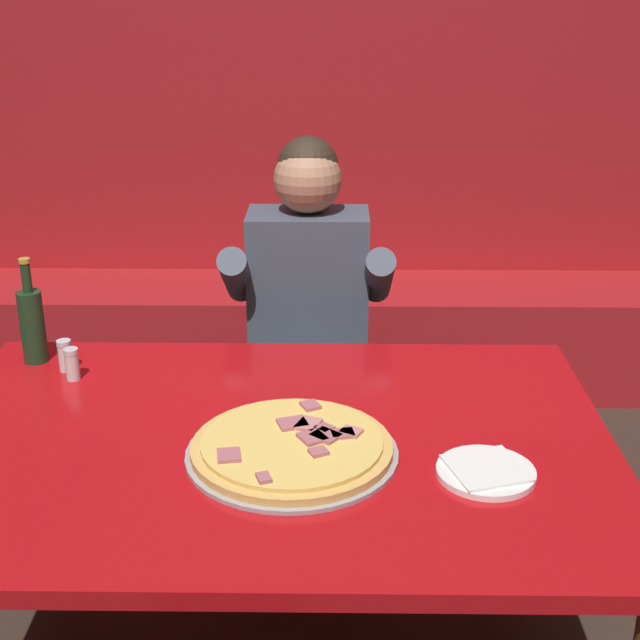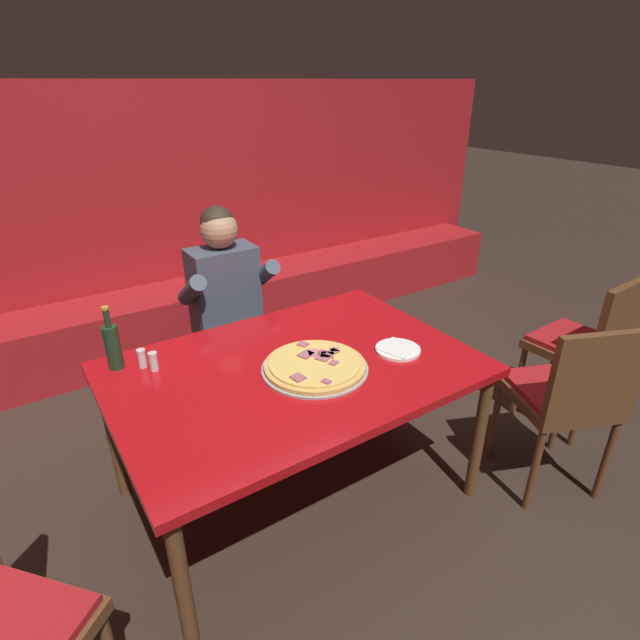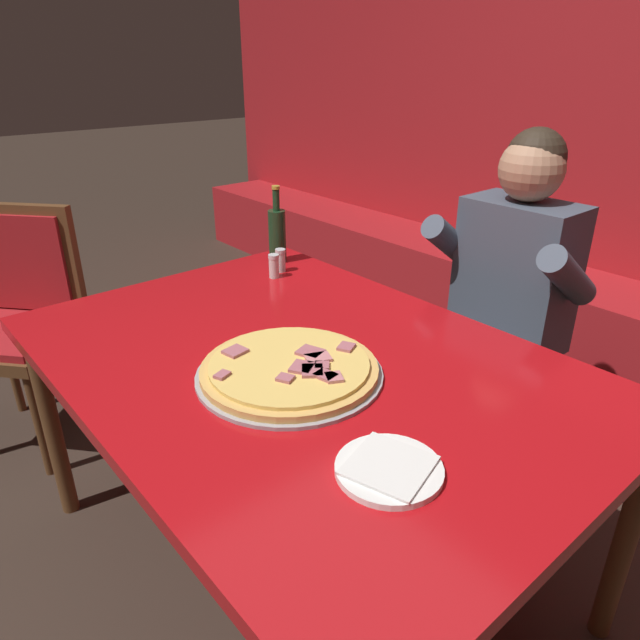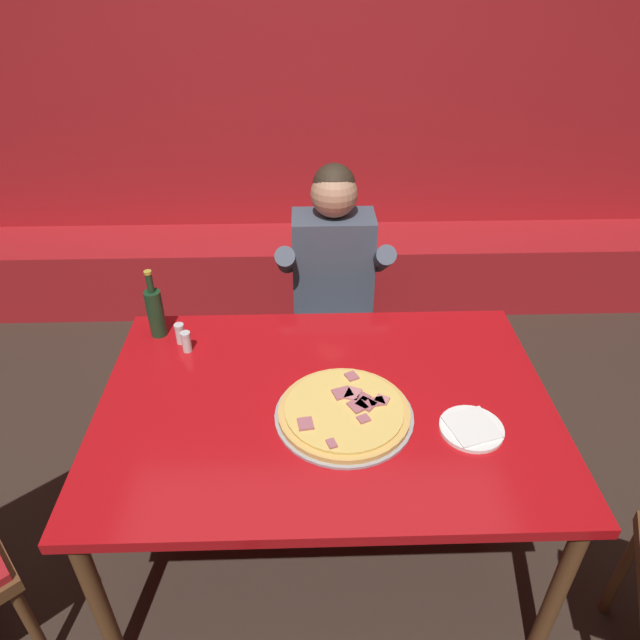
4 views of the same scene
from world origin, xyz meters
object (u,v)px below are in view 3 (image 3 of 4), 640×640
at_px(plate_white_paper, 389,469).
at_px(main_dining_table, 301,377).
at_px(shaker_red_pepper_flakes, 281,261).
at_px(shaker_black_pepper, 274,267).
at_px(diner_seated_blue_shirt, 498,301).
at_px(beer_bottle, 277,234).
at_px(dining_chair_far_right, 18,311).
at_px(pizza, 290,369).

bearing_deg(plate_white_paper, main_dining_table, 161.46).
height_order(plate_white_paper, shaker_red_pepper_flakes, shaker_red_pepper_flakes).
bearing_deg(shaker_red_pepper_flakes, plate_white_paper, -26.48).
distance_m(shaker_black_pepper, diner_seated_blue_shirt, 0.79).
relative_size(beer_bottle, diner_seated_blue_shirt, 0.23).
relative_size(plate_white_paper, shaker_red_pepper_flakes, 2.44).
distance_m(diner_seated_blue_shirt, dining_chair_far_right, 1.84).
bearing_deg(pizza, main_dining_table, 126.51).
xyz_separation_m(shaker_black_pepper, dining_chair_far_right, (-0.77, -0.70, -0.23)).
distance_m(plate_white_paper, shaker_black_pepper, 1.10).
bearing_deg(main_dining_table, beer_bottle, 147.72).
height_order(shaker_red_pepper_flakes, diner_seated_blue_shirt, diner_seated_blue_shirt).
bearing_deg(dining_chair_far_right, shaker_black_pepper, 42.42).
xyz_separation_m(main_dining_table, pizza, (0.06, -0.08, 0.08)).
relative_size(shaker_red_pepper_flakes, diner_seated_blue_shirt, 0.07).
bearing_deg(dining_chair_far_right, main_dining_table, 17.20).
distance_m(main_dining_table, beer_bottle, 0.80).
relative_size(diner_seated_blue_shirt, dining_chair_far_right, 1.33).
relative_size(pizza, beer_bottle, 1.60).
bearing_deg(diner_seated_blue_shirt, dining_chair_far_right, -138.15).
height_order(pizza, plate_white_paper, pizza).
height_order(diner_seated_blue_shirt, dining_chair_far_right, diner_seated_blue_shirt).
xyz_separation_m(pizza, diner_seated_blue_shirt, (0.01, 0.90, -0.06)).
bearing_deg(dining_chair_far_right, pizza, 13.30).
xyz_separation_m(main_dining_table, beer_bottle, (-0.66, 0.42, 0.17)).
xyz_separation_m(main_dining_table, diner_seated_blue_shirt, (0.07, 0.82, 0.02)).
relative_size(shaker_red_pepper_flakes, shaker_black_pepper, 1.00).
distance_m(shaker_red_pepper_flakes, shaker_black_pepper, 0.06).
xyz_separation_m(pizza, plate_white_paper, (0.41, -0.08, -0.01)).
bearing_deg(diner_seated_blue_shirt, beer_bottle, -150.97).
xyz_separation_m(main_dining_table, plate_white_paper, (0.47, -0.16, 0.07)).
bearing_deg(plate_white_paper, shaker_red_pepper_flakes, 153.52).
xyz_separation_m(plate_white_paper, beer_bottle, (-1.13, 0.57, 0.10)).
bearing_deg(pizza, shaker_red_pepper_flakes, 144.86).
height_order(plate_white_paper, shaker_black_pepper, shaker_black_pepper).
height_order(pizza, shaker_black_pepper, shaker_black_pepper).
distance_m(main_dining_table, shaker_black_pepper, 0.61).
height_order(main_dining_table, shaker_red_pepper_flakes, shaker_red_pepper_flakes).
height_order(main_dining_table, beer_bottle, beer_bottle).
bearing_deg(shaker_red_pepper_flakes, shaker_black_pepper, -58.44).
distance_m(pizza, shaker_black_pepper, 0.70).
bearing_deg(dining_chair_far_right, shaker_red_pepper_flakes, 45.88).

